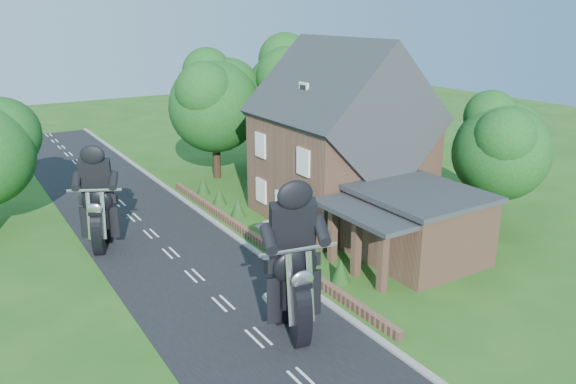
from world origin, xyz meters
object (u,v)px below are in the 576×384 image
annex (415,224)px  motorcycle_lead (292,314)px  garden_wall (256,238)px  house (341,143)px  motorcycle_follow (102,234)px

annex → motorcycle_lead: bearing=-162.6°
annex → motorcycle_lead: size_ratio=3.59×
motorcycle_lead → annex: bearing=-152.0°
motorcycle_lead → garden_wall: bearing=-99.6°
annex → house: bearing=84.8°
garden_wall → motorcycle_lead: (-3.14, -8.52, 0.71)m
house → annex: house is taller
garden_wall → house: house is taller
motorcycle_lead → motorcycle_follow: (-3.88, 11.79, -0.10)m
annex → motorcycle_follow: (-12.60, 9.06, -0.95)m
annex → motorcycle_lead: 9.17m
house → motorcycle_follow: house is taller
house → motorcycle_follow: 13.87m
garden_wall → motorcycle_follow: motorcycle_follow is taller
garden_wall → motorcycle_lead: size_ratio=11.22×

